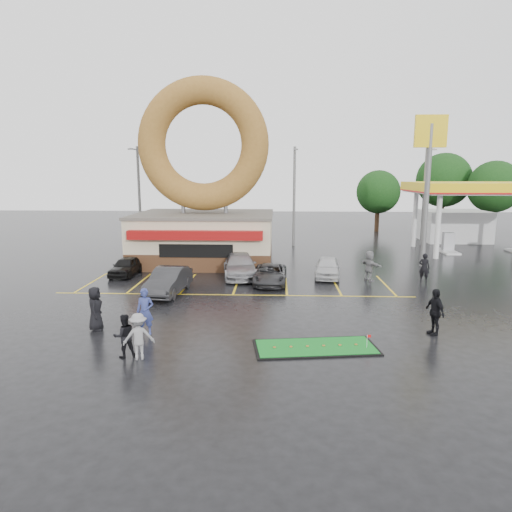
{
  "coord_description": "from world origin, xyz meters",
  "views": [
    {
      "loc": [
        2.34,
        -20.97,
        6.64
      ],
      "look_at": [
        1.28,
        3.41,
        2.2
      ],
      "focal_mm": 32.0,
      "sensor_mm": 36.0,
      "label": 1
    }
  ],
  "objects_px": {
    "person_cameraman": "(435,312)",
    "car_white": "(328,267)",
    "putting_green": "(316,347)",
    "shell_sign": "(429,163)",
    "gas_station": "(472,206)",
    "dumpster": "(144,255)",
    "car_dgrey": "(168,281)",
    "donut_shop": "(204,203)",
    "streetlight_mid": "(294,194)",
    "car_silver": "(240,265)",
    "streetlight_left": "(139,194)",
    "person_blue": "(145,312)",
    "car_black": "(126,266)",
    "car_grey": "(270,274)",
    "streetlight_right": "(424,194)"
  },
  "relations": [
    {
      "from": "shell_sign",
      "to": "person_cameraman",
      "type": "relative_size",
      "value": 5.42
    },
    {
      "from": "streetlight_right",
      "to": "car_black",
      "type": "height_order",
      "value": "streetlight_right"
    },
    {
      "from": "car_grey",
      "to": "dumpster",
      "type": "relative_size",
      "value": 2.34
    },
    {
      "from": "car_dgrey",
      "to": "car_grey",
      "type": "height_order",
      "value": "car_dgrey"
    },
    {
      "from": "shell_sign",
      "to": "putting_green",
      "type": "distance_m",
      "value": 20.0
    },
    {
      "from": "gas_station",
      "to": "car_black",
      "type": "bearing_deg",
      "value": -154.79
    },
    {
      "from": "gas_station",
      "to": "dumpster",
      "type": "distance_m",
      "value": 29.05
    },
    {
      "from": "streetlight_left",
      "to": "car_black",
      "type": "xyz_separation_m",
      "value": [
        2.52,
        -11.92,
        -4.17
      ]
    },
    {
      "from": "shell_sign",
      "to": "car_silver",
      "type": "distance_m",
      "value": 15.11
    },
    {
      "from": "streetlight_left",
      "to": "dumpster",
      "type": "relative_size",
      "value": 5.0
    },
    {
      "from": "gas_station",
      "to": "dumpster",
      "type": "relative_size",
      "value": 7.58
    },
    {
      "from": "gas_station",
      "to": "car_white",
      "type": "relative_size",
      "value": 3.52
    },
    {
      "from": "person_blue",
      "to": "donut_shop",
      "type": "bearing_deg",
      "value": 88.07
    },
    {
      "from": "dumpster",
      "to": "putting_green",
      "type": "relative_size",
      "value": 0.37
    },
    {
      "from": "shell_sign",
      "to": "car_grey",
      "type": "bearing_deg",
      "value": -151.81
    },
    {
      "from": "car_grey",
      "to": "streetlight_right",
      "type": "bearing_deg",
      "value": 50.51
    },
    {
      "from": "car_white",
      "to": "dumpster",
      "type": "distance_m",
      "value": 13.83
    },
    {
      "from": "streetlight_left",
      "to": "putting_green",
      "type": "distance_m",
      "value": 28.28
    },
    {
      "from": "dumpster",
      "to": "putting_green",
      "type": "height_order",
      "value": "dumpster"
    },
    {
      "from": "streetlight_left",
      "to": "car_silver",
      "type": "distance_m",
      "value": 16.09
    },
    {
      "from": "putting_green",
      "to": "shell_sign",
      "type": "bearing_deg",
      "value": 60.78
    },
    {
      "from": "car_dgrey",
      "to": "car_silver",
      "type": "xyz_separation_m",
      "value": [
        3.63,
        4.5,
        0.0
      ]
    },
    {
      "from": "car_black",
      "to": "person_blue",
      "type": "distance_m",
      "value": 11.86
    },
    {
      "from": "donut_shop",
      "to": "gas_station",
      "type": "xyz_separation_m",
      "value": [
        23.0,
        7.97,
        -0.77
      ]
    },
    {
      "from": "car_grey",
      "to": "donut_shop",
      "type": "bearing_deg",
      "value": 128.3
    },
    {
      "from": "shell_sign",
      "to": "car_dgrey",
      "type": "distance_m",
      "value": 19.8
    },
    {
      "from": "donut_shop",
      "to": "streetlight_mid",
      "type": "relative_size",
      "value": 1.5
    },
    {
      "from": "person_cameraman",
      "to": "dumpster",
      "type": "xyz_separation_m",
      "value": [
        -16.47,
        14.59,
        -0.33
      ]
    },
    {
      "from": "streetlight_right",
      "to": "person_blue",
      "type": "relative_size",
      "value": 4.58
    },
    {
      "from": "person_cameraman",
      "to": "car_white",
      "type": "bearing_deg",
      "value": -178.79
    },
    {
      "from": "car_black",
      "to": "car_grey",
      "type": "xyz_separation_m",
      "value": [
        9.51,
        -1.88,
        -0.03
      ]
    },
    {
      "from": "person_cameraman",
      "to": "dumpster",
      "type": "bearing_deg",
      "value": -147.6
    },
    {
      "from": "donut_shop",
      "to": "car_dgrey",
      "type": "height_order",
      "value": "donut_shop"
    },
    {
      "from": "car_dgrey",
      "to": "putting_green",
      "type": "height_order",
      "value": "car_dgrey"
    },
    {
      "from": "streetlight_right",
      "to": "dumpster",
      "type": "distance_m",
      "value": 25.8
    },
    {
      "from": "gas_station",
      "to": "person_blue",
      "type": "xyz_separation_m",
      "value": [
        -23.05,
        -23.93,
        -2.72
      ]
    },
    {
      "from": "car_dgrey",
      "to": "putting_green",
      "type": "bearing_deg",
      "value": -40.04
    },
    {
      "from": "car_grey",
      "to": "car_white",
      "type": "relative_size",
      "value": 1.08
    },
    {
      "from": "streetlight_left",
      "to": "car_black",
      "type": "distance_m",
      "value": 12.87
    },
    {
      "from": "car_dgrey",
      "to": "person_blue",
      "type": "bearing_deg",
      "value": -79.33
    },
    {
      "from": "streetlight_left",
      "to": "car_black",
      "type": "relative_size",
      "value": 2.51
    },
    {
      "from": "car_black",
      "to": "car_grey",
      "type": "distance_m",
      "value": 9.7
    },
    {
      "from": "car_grey",
      "to": "car_white",
      "type": "xyz_separation_m",
      "value": [
        3.67,
        1.88,
        0.08
      ]
    },
    {
      "from": "car_grey",
      "to": "streetlight_mid",
      "type": "bearing_deg",
      "value": 84.42
    },
    {
      "from": "streetlight_mid",
      "to": "car_grey",
      "type": "distance_m",
      "value": 15.5
    },
    {
      "from": "streetlight_mid",
      "to": "person_cameraman",
      "type": "relative_size",
      "value": 4.6
    },
    {
      "from": "streetlight_left",
      "to": "dumpster",
      "type": "height_order",
      "value": "streetlight_left"
    },
    {
      "from": "streetlight_mid",
      "to": "putting_green",
      "type": "xyz_separation_m",
      "value": [
        -0.08,
        -25.16,
        -4.74
      ]
    },
    {
      "from": "shell_sign",
      "to": "dumpster",
      "type": "bearing_deg",
      "value": 179.72
    },
    {
      "from": "car_silver",
      "to": "car_black",
      "type": "bearing_deg",
      "value": 172.34
    }
  ]
}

